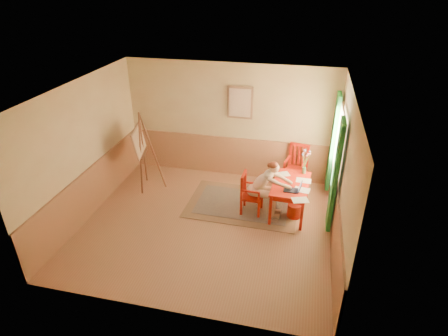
% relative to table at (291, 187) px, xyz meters
% --- Properties ---
extents(room, '(5.04, 4.54, 2.84)m').
position_rel_table_xyz_m(room, '(-1.61, -0.82, 0.77)').
color(room, '#A17050').
rests_on(room, ground).
extents(wainscot, '(5.00, 4.50, 1.00)m').
position_rel_table_xyz_m(wainscot, '(-1.61, -0.02, -0.13)').
color(wainscot, tan).
rests_on(wainscot, room).
extents(window, '(0.12, 2.01, 2.20)m').
position_rel_table_xyz_m(window, '(0.81, 0.28, 0.71)').
color(window, white).
rests_on(window, room).
extents(wall_portrait, '(0.60, 0.05, 0.76)m').
position_rel_table_xyz_m(wall_portrait, '(-1.36, 1.39, 1.27)').
color(wall_portrait, '#9C7051').
rests_on(wall_portrait, room).
extents(rug, '(2.43, 1.64, 0.02)m').
position_rel_table_xyz_m(rug, '(-1.01, 0.07, -0.62)').
color(rug, '#8C7251').
rests_on(rug, room).
extents(table, '(0.80, 1.24, 0.72)m').
position_rel_table_xyz_m(table, '(0.00, 0.00, 0.00)').
color(table, red).
rests_on(table, room).
extents(chair_left, '(0.43, 0.42, 0.91)m').
position_rel_table_xyz_m(chair_left, '(-0.83, -0.16, -0.17)').
color(chair_left, red).
rests_on(chair_left, room).
extents(chair_back, '(0.56, 0.58, 1.06)m').
position_rel_table_xyz_m(chair_back, '(0.06, 1.12, -0.10)').
color(chair_back, red).
rests_on(chair_back, room).
extents(figure, '(0.93, 0.40, 1.25)m').
position_rel_table_xyz_m(figure, '(-0.52, -0.17, 0.06)').
color(figure, beige).
rests_on(figure, room).
extents(laptop, '(0.35, 0.22, 0.21)m').
position_rel_table_xyz_m(laptop, '(0.07, -0.30, 0.13)').
color(laptop, '#1E2338').
rests_on(laptop, table).
extents(papers, '(0.80, 1.27, 0.00)m').
position_rel_table_xyz_m(papers, '(0.12, -0.09, 0.09)').
color(papers, white).
rests_on(papers, table).
extents(vase, '(0.20, 0.26, 0.53)m').
position_rel_table_xyz_m(vase, '(0.24, 0.51, 0.33)').
color(vase, '#3F724C').
rests_on(vase, table).
extents(wastebasket, '(0.33, 0.33, 0.30)m').
position_rel_table_xyz_m(wastebasket, '(0.12, -0.14, -0.48)').
color(wastebasket, red).
rests_on(wastebasket, room).
extents(easel, '(0.70, 0.84, 1.88)m').
position_rel_table_xyz_m(easel, '(-3.43, 0.32, 0.48)').
color(easel, brown).
rests_on(easel, room).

